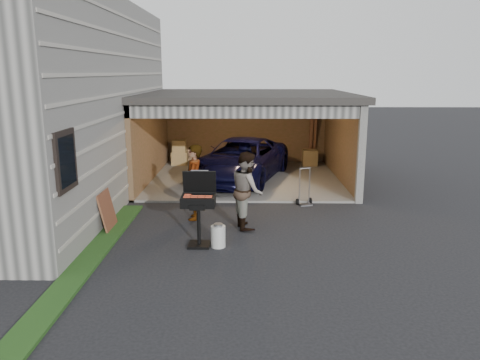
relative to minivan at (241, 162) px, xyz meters
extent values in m
plane|color=black|center=(-0.60, -6.10, -0.68)|extent=(80.00, 80.00, 0.00)
cube|color=#474744|center=(-6.60, -2.10, 2.07)|extent=(7.00, 11.00, 5.50)
cube|color=#193814|center=(-2.85, -7.10, -0.65)|extent=(0.50, 8.00, 0.06)
cube|color=#605E59|center=(0.15, 0.40, -0.65)|extent=(6.50, 6.00, 0.06)
cube|color=#4B4023|center=(0.15, 3.33, 0.67)|extent=(6.50, 0.15, 2.70)
cube|color=#4B4023|center=(3.32, 0.40, 0.67)|extent=(0.15, 6.00, 2.70)
cube|color=#4B4023|center=(-3.03, 0.40, 0.67)|extent=(0.15, 6.00, 2.70)
cube|color=#2D2B28|center=(0.15, 0.40, 2.12)|extent=(6.80, 6.30, 0.20)
cube|color=#474744|center=(0.15, -2.52, 1.84)|extent=(6.50, 0.16, 0.36)
cube|color=beige|center=(0.15, -1.30, 1.94)|extent=(6.00, 2.40, 0.06)
cube|color=#474744|center=(3.30, -2.55, 0.67)|extent=(0.20, 0.18, 2.70)
cube|color=brown|center=(-2.40, 2.60, -0.37)|extent=(0.60, 0.50, 0.50)
cube|color=brown|center=(-2.40, 2.60, 0.11)|extent=(0.50, 0.45, 0.45)
cube|color=brown|center=(2.60, 2.50, -0.32)|extent=(0.55, 0.50, 0.60)
cube|color=#5A2E1F|center=(2.78, 3.10, 0.52)|extent=(0.24, 0.43, 2.20)
imported|color=black|center=(0.00, 0.00, 0.00)|extent=(3.60, 5.33, 1.36)
imported|color=#A2BECC|center=(-1.11, -4.04, 0.25)|extent=(0.45, 0.68, 1.85)
imported|color=#4B211D|center=(0.20, -4.66, 0.22)|extent=(0.84, 0.99, 1.79)
cube|color=black|center=(-0.81, -5.90, -0.65)|extent=(0.44, 0.44, 0.05)
cylinder|color=black|center=(-0.81, -5.90, -0.21)|extent=(0.07, 0.07, 0.88)
cube|color=black|center=(-0.81, -5.90, 0.30)|extent=(0.69, 0.48, 0.21)
cube|color=#59595B|center=(-0.81, -5.90, 0.39)|extent=(0.63, 0.42, 0.02)
cube|color=black|center=(-0.81, -5.59, 0.63)|extent=(0.69, 0.13, 0.48)
cylinder|color=silver|center=(-0.40, -5.94, -0.45)|extent=(0.32, 0.32, 0.45)
cube|color=#5A2E1F|center=(-3.00, -4.90, -0.22)|extent=(0.23, 0.82, 0.91)
cube|color=gray|center=(1.80, -2.81, -0.66)|extent=(0.38, 0.30, 0.04)
cylinder|color=black|center=(1.58, -2.75, -0.59)|extent=(0.09, 0.18, 0.17)
cylinder|color=black|center=(1.95, -2.64, -0.59)|extent=(0.09, 0.18, 0.17)
cylinder|color=gray|center=(1.63, -2.74, -0.15)|extent=(0.03, 0.03, 1.01)
cylinder|color=gray|center=(1.90, -2.66, -0.15)|extent=(0.03, 0.03, 1.01)
cylinder|color=gray|center=(1.76, -2.70, 0.33)|extent=(0.29, 0.11, 0.03)
camera|label=1|loc=(0.18, -15.11, 2.88)|focal=35.00mm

